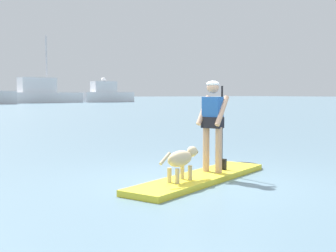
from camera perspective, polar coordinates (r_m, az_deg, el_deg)
The scene contains 6 objects.
ground_plane at distance 7.94m, azimuth 4.09°, elevation -6.92°, with size 400.00×400.00×0.00m, color slate.
paddleboard at distance 8.12m, azimuth 4.94°, elevation -6.32°, with size 3.80×2.03×0.10m.
person_paddler at distance 8.17m, azimuth 5.68°, elevation 0.83°, with size 0.68×0.59×1.64m.
dog at distance 7.37m, azimuth 1.73°, elevation -4.18°, with size 1.04×0.46×0.54m.
moored_boat_outer at distance 77.33m, azimuth -15.66°, elevation 3.96°, with size 13.16×4.48×11.02m.
moored_boat_port at distance 81.79m, azimuth -7.78°, elevation 3.98°, with size 9.26×3.74×4.36m.
Camera 1 is at (-4.83, -6.11, 1.52)m, focal length 48.43 mm.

